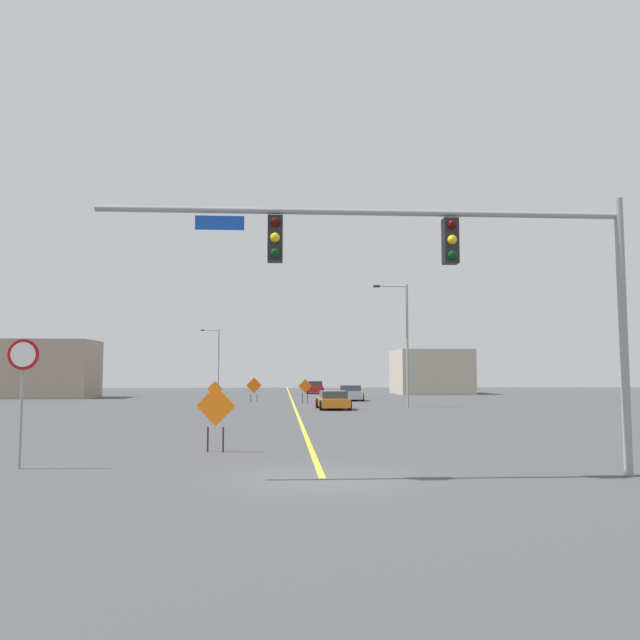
{
  "coord_description": "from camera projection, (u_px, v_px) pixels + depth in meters",
  "views": [
    {
      "loc": [
        -0.91,
        -14.34,
        2.3
      ],
      "look_at": [
        0.97,
        17.05,
        4.93
      ],
      "focal_mm": 36.09,
      "sensor_mm": 36.0,
      "label": 1
    }
  ],
  "objects": [
    {
      "name": "roadside_building_east",
      "position": [
        431.0,
        372.0,
        73.75
      ],
      "size": [
        8.13,
        8.67,
        4.98
      ],
      "color": "#B2A893",
      "rests_on": "ground"
    },
    {
      "name": "construction_sign_median_near",
      "position": [
        216.0,
        410.0,
        19.0
      ],
      "size": [
        1.18,
        0.26,
        1.94
      ],
      "color": "orange",
      "rests_on": "ground"
    },
    {
      "name": "traffic_signal_assembly",
      "position": [
        446.0,
        262.0,
        14.68
      ],
      "size": [
        12.14,
        0.44,
        6.4
      ],
      "color": "gray",
      "rests_on": "ground"
    },
    {
      "name": "ground",
      "position": [
        323.0,
        478.0,
        14.12
      ],
      "size": [
        182.21,
        182.21,
        0.0
      ],
      "primitive_type": "plane",
      "color": "#444447"
    },
    {
      "name": "roadside_building_west",
      "position": [
        40.0,
        369.0,
        61.06
      ],
      "size": [
        10.07,
        6.09,
        5.48
      ],
      "color": "gray",
      "rests_on": "ground"
    },
    {
      "name": "car_red_near",
      "position": [
        315.0,
        388.0,
        73.99
      ],
      "size": [
        2.15,
        4.17,
        1.44
      ],
      "color": "red",
      "rests_on": "ground"
    },
    {
      "name": "car_silver_far",
      "position": [
        350.0,
        393.0,
        54.91
      ],
      "size": [
        2.12,
        4.02,
        1.3
      ],
      "color": "#B7BABF",
      "rests_on": "ground"
    },
    {
      "name": "street_lamp_near_left",
      "position": [
        217.0,
        357.0,
        78.97
      ],
      "size": [
        2.32,
        0.24,
        7.78
      ],
      "color": "gray",
      "rests_on": "ground"
    },
    {
      "name": "construction_sign_left_lane",
      "position": [
        305.0,
        388.0,
        49.58
      ],
      "size": [
        1.07,
        0.27,
        1.88
      ],
      "color": "orange",
      "rests_on": "ground"
    },
    {
      "name": "stop_sign",
      "position": [
        22.0,
        377.0,
        15.75
      ],
      "size": [
        0.76,
        0.07,
        3.15
      ],
      "color": "gray",
      "rests_on": "ground"
    },
    {
      "name": "car_orange_mid",
      "position": [
        333.0,
        400.0,
        41.62
      ],
      "size": [
        2.09,
        4.1,
        1.18
      ],
      "color": "orange",
      "rests_on": "ground"
    },
    {
      "name": "street_lamp_near_right",
      "position": [
        405.0,
        338.0,
        44.45
      ],
      "size": [
        2.42,
        0.24,
        8.5
      ],
      "color": "gray",
      "rests_on": "ground"
    },
    {
      "name": "construction_sign_right_lane",
      "position": [
        254.0,
        386.0,
        52.8
      ],
      "size": [
        1.28,
        0.36,
        1.99
      ],
      "color": "orange",
      "rests_on": "ground"
    },
    {
      "name": "construction_sign_left_shoulder",
      "position": [
        215.0,
        391.0,
        43.6
      ],
      "size": [
        1.07,
        0.24,
        1.8
      ],
      "color": "orange",
      "rests_on": "ground"
    },
    {
      "name": "road_centre_stripe",
      "position": [
        290.0,
        396.0,
        64.47
      ],
      "size": [
        0.16,
        101.23,
        0.01
      ],
      "color": "yellow",
      "rests_on": "ground"
    }
  ]
}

